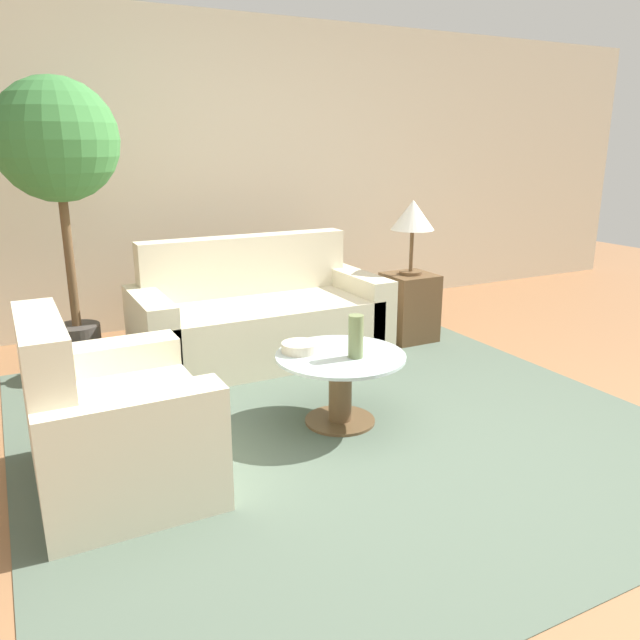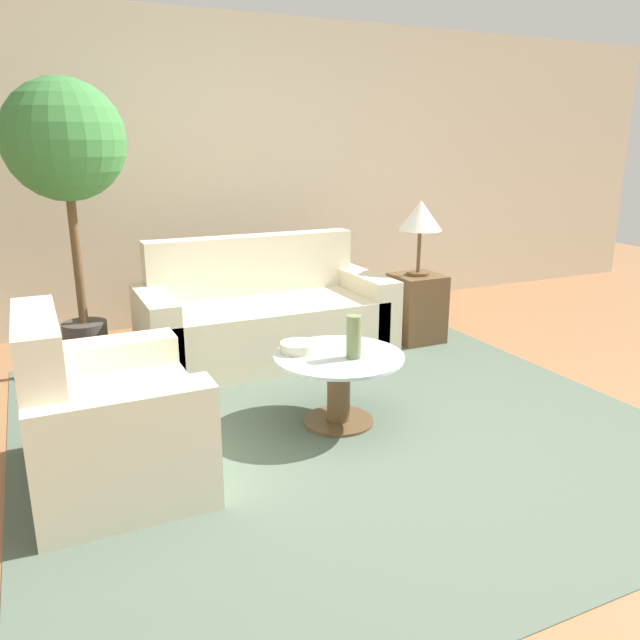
% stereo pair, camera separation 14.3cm
% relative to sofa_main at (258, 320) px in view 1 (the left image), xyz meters
% --- Properties ---
extents(ground_plane, '(14.00, 14.00, 0.00)m').
position_rel_sofa_main_xyz_m(ground_plane, '(0.03, -1.88, -0.29)').
color(ground_plane, '#8E603D').
extents(wall_back, '(10.00, 0.06, 2.60)m').
position_rel_sofa_main_xyz_m(wall_back, '(0.03, 1.19, 1.01)').
color(wall_back, beige).
rests_on(wall_back, ground_plane).
extents(rug, '(3.46, 3.42, 0.01)m').
position_rel_sofa_main_xyz_m(rug, '(-0.02, -1.29, -0.28)').
color(rug, '#4C5B4C').
rests_on(rug, ground_plane).
extents(sofa_main, '(1.81, 0.82, 0.88)m').
position_rel_sofa_main_xyz_m(sofa_main, '(0.00, 0.00, 0.00)').
color(sofa_main, beige).
rests_on(sofa_main, ground_plane).
extents(armchair, '(0.76, 0.96, 0.84)m').
position_rel_sofa_main_xyz_m(armchair, '(-1.31, -1.39, -0.00)').
color(armchair, beige).
rests_on(armchair, ground_plane).
extents(coffee_table, '(0.73, 0.73, 0.41)m').
position_rel_sofa_main_xyz_m(coffee_table, '(-0.02, -1.29, -0.02)').
color(coffee_table, brown).
rests_on(coffee_table, ground_plane).
extents(side_table, '(0.37, 0.37, 0.54)m').
position_rel_sofa_main_xyz_m(side_table, '(1.24, -0.17, -0.02)').
color(side_table, brown).
rests_on(side_table, ground_plane).
extents(table_lamp, '(0.34, 0.34, 0.58)m').
position_rel_sofa_main_xyz_m(table_lamp, '(1.24, -0.17, 0.71)').
color(table_lamp, brown).
rests_on(table_lamp, side_table).
extents(potted_plant, '(0.78, 0.78, 1.96)m').
position_rel_sofa_main_xyz_m(potted_plant, '(-1.24, 0.21, 1.19)').
color(potted_plant, '#3D3833').
rests_on(potted_plant, ground_plane).
extents(vase, '(0.08, 0.08, 0.24)m').
position_rel_sofa_main_xyz_m(vase, '(0.03, -1.37, 0.25)').
color(vase, '#6B7A4C').
rests_on(vase, coffee_table).
extents(bowl, '(0.21, 0.21, 0.05)m').
position_rel_sofa_main_xyz_m(bowl, '(-0.20, -1.14, 0.15)').
color(bowl, beige).
rests_on(bowl, coffee_table).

